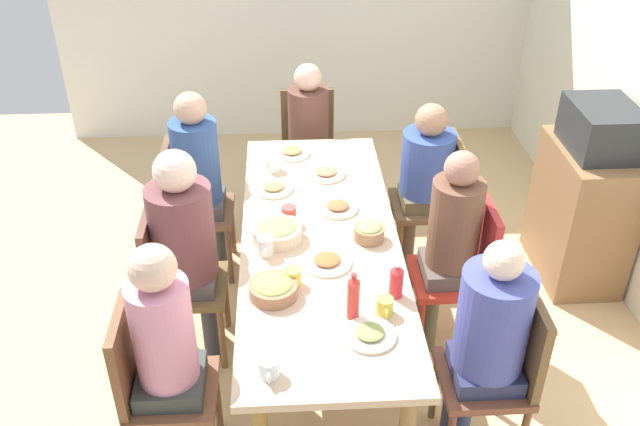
% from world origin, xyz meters
% --- Properties ---
extents(ground_plane, '(6.60, 6.60, 0.00)m').
position_xyz_m(ground_plane, '(0.00, 0.00, 0.00)').
color(ground_plane, tan).
extents(dining_table, '(2.26, 0.82, 0.74)m').
position_xyz_m(dining_table, '(0.00, 0.00, 0.66)').
color(dining_table, '#CCAD8C').
rests_on(dining_table, ground_plane).
extents(chair_0, '(0.40, 0.40, 0.90)m').
position_xyz_m(chair_0, '(-1.51, 0.00, 0.51)').
color(chair_0, brown).
rests_on(chair_0, ground_plane).
extents(person_0, '(0.30, 0.30, 1.15)m').
position_xyz_m(person_0, '(-1.42, 0.00, 0.69)').
color(person_0, brown).
rests_on(person_0, ground_plane).
extents(chair_1, '(0.40, 0.40, 0.90)m').
position_xyz_m(chair_1, '(-0.75, -0.79, 0.51)').
color(chair_1, brown).
rests_on(chair_1, ground_plane).
extents(person_1, '(0.30, 0.30, 1.25)m').
position_xyz_m(person_1, '(-0.75, -0.70, 0.74)').
color(person_1, '#444342').
rests_on(person_1, ground_plane).
extents(chair_2, '(0.40, 0.40, 0.90)m').
position_xyz_m(chair_2, '(0.00, -0.79, 0.51)').
color(chair_2, brown).
rests_on(chair_2, ground_plane).
extents(person_2, '(0.34, 0.34, 1.27)m').
position_xyz_m(person_2, '(0.00, -0.70, 0.77)').
color(person_2, '#37483B').
rests_on(person_2, ground_plane).
extents(chair_3, '(0.40, 0.40, 0.90)m').
position_xyz_m(chair_3, '(0.75, 0.79, 0.51)').
color(chair_3, brown).
rests_on(chair_3, ground_plane).
extents(person_3, '(0.32, 0.32, 1.21)m').
position_xyz_m(person_3, '(0.75, 0.70, 0.72)').
color(person_3, '#28304D').
rests_on(person_3, ground_plane).
extents(chair_4, '(0.40, 0.40, 0.90)m').
position_xyz_m(chair_4, '(0.00, 0.79, 0.51)').
color(chair_4, red).
rests_on(chair_4, ground_plane).
extents(person_4, '(0.30, 0.30, 1.22)m').
position_xyz_m(person_4, '(-0.00, 0.70, 0.72)').
color(person_4, brown).
rests_on(person_4, ground_plane).
extents(chair_5, '(0.40, 0.40, 0.90)m').
position_xyz_m(chair_5, '(-0.75, 0.79, 0.51)').
color(chair_5, brown).
rests_on(chair_5, ground_plane).
extents(person_5, '(0.33, 0.33, 1.14)m').
position_xyz_m(person_5, '(-0.75, 0.70, 0.70)').
color(person_5, brown).
rests_on(person_5, ground_plane).
extents(chair_6, '(0.40, 0.40, 0.90)m').
position_xyz_m(chair_6, '(0.75, -0.79, 0.51)').
color(chair_6, brown).
rests_on(chair_6, ground_plane).
extents(person_6, '(0.30, 0.30, 1.24)m').
position_xyz_m(person_6, '(0.75, -0.70, 0.73)').
color(person_6, '#35474B').
rests_on(person_6, ground_plane).
extents(plate_0, '(0.23, 0.23, 0.04)m').
position_xyz_m(plate_0, '(0.77, 0.17, 0.76)').
color(plate_0, silver).
rests_on(plate_0, dining_table).
extents(plate_1, '(0.23, 0.23, 0.04)m').
position_xyz_m(plate_1, '(-0.26, 0.11, 0.76)').
color(plate_1, silver).
rests_on(plate_1, dining_table).
extents(plate_2, '(0.23, 0.23, 0.04)m').
position_xyz_m(plate_2, '(-0.65, 0.07, 0.76)').
color(plate_2, silver).
rests_on(plate_2, dining_table).
extents(plate_3, '(0.23, 0.23, 0.04)m').
position_xyz_m(plate_3, '(-0.94, -0.13, 0.76)').
color(plate_3, white).
rests_on(plate_3, dining_table).
extents(plate_4, '(0.24, 0.24, 0.04)m').
position_xyz_m(plate_4, '(0.23, 0.02, 0.76)').
color(plate_4, white).
rests_on(plate_4, dining_table).
extents(plate_5, '(0.23, 0.23, 0.04)m').
position_xyz_m(plate_5, '(-0.50, -0.24, 0.76)').
color(plate_5, silver).
rests_on(plate_5, dining_table).
extents(bowl_0, '(0.23, 0.23, 0.09)m').
position_xyz_m(bowl_0, '(0.46, -0.24, 0.79)').
color(bowl_0, '#95694B').
rests_on(bowl_0, dining_table).
extents(bowl_1, '(0.26, 0.26, 0.10)m').
position_xyz_m(bowl_1, '(-0.00, -0.23, 0.79)').
color(bowl_1, beige).
rests_on(bowl_1, dining_table).
extents(bowl_2, '(0.16, 0.16, 0.09)m').
position_xyz_m(bowl_2, '(0.03, 0.25, 0.79)').
color(bowl_2, '#916C49').
rests_on(bowl_2, dining_table).
extents(cup_0, '(0.12, 0.09, 0.08)m').
position_xyz_m(cup_0, '(-0.73, -0.24, 0.78)').
color(cup_0, white).
rests_on(cup_0, dining_table).
extents(cup_1, '(0.12, 0.08, 0.10)m').
position_xyz_m(cup_1, '(-0.14, -0.16, 0.79)').
color(cup_1, '#D24440').
rests_on(cup_1, dining_table).
extents(cup_2, '(0.12, 0.09, 0.08)m').
position_xyz_m(cup_2, '(0.97, -0.26, 0.78)').
color(cup_2, white).
rests_on(cup_2, dining_table).
extents(cup_3, '(0.12, 0.08, 0.08)m').
position_xyz_m(cup_3, '(0.39, -0.15, 0.78)').
color(cup_3, '#E4CC48').
rests_on(cup_3, dining_table).
extents(cup_4, '(0.12, 0.08, 0.10)m').
position_xyz_m(cup_4, '(0.14, -0.28, 0.79)').
color(cup_4, white).
rests_on(cup_4, dining_table).
extents(cup_5, '(0.11, 0.08, 0.08)m').
position_xyz_m(cup_5, '(0.62, 0.26, 0.78)').
color(cup_5, '#DBC948').
rests_on(cup_5, dining_table).
extents(bottle_0, '(0.06, 0.06, 0.18)m').
position_xyz_m(bottle_0, '(0.50, 0.32, 0.83)').
color(bottle_0, red).
rests_on(bottle_0, dining_table).
extents(bottle_1, '(0.06, 0.06, 0.24)m').
position_xyz_m(bottle_1, '(0.64, 0.11, 0.86)').
color(bottle_1, red).
rests_on(bottle_1, dining_table).
extents(side_cabinet, '(0.70, 0.44, 0.90)m').
position_xyz_m(side_cabinet, '(-0.60, 1.69, 0.45)').
color(side_cabinet, olive).
rests_on(side_cabinet, ground_plane).
extents(microwave, '(0.48, 0.36, 0.28)m').
position_xyz_m(microwave, '(-0.60, 1.69, 1.04)').
color(microwave, '#272A2C').
rests_on(microwave, side_cabinet).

